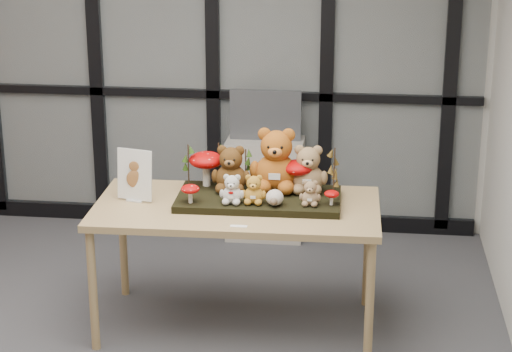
# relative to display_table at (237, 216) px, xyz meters

# --- Properties ---
(room_shell) EXTENTS (5.00, 5.00, 5.00)m
(room_shell) POSITION_rel_display_table_xyz_m (-0.86, -0.79, 0.96)
(room_shell) COLOR beige
(room_shell) RESTS_ON floor
(glass_partition) EXTENTS (4.90, 0.06, 2.78)m
(glass_partition) POSITION_rel_display_table_xyz_m (-0.86, 1.68, 0.70)
(glass_partition) COLOR #2D383F
(glass_partition) RESTS_ON floor
(display_table) EXTENTS (1.69, 0.87, 0.78)m
(display_table) POSITION_rel_display_table_xyz_m (0.00, 0.00, 0.00)
(display_table) COLOR #A38558
(display_table) RESTS_ON floor
(diorama_tray) EXTENTS (0.97, 0.50, 0.04)m
(diorama_tray) POSITION_rel_display_table_xyz_m (0.12, 0.07, 0.09)
(diorama_tray) COLOR black
(diorama_tray) RESTS_ON display_table
(bear_pooh_yellow) EXTENTS (0.33, 0.30, 0.42)m
(bear_pooh_yellow) POSITION_rel_display_table_xyz_m (0.21, 0.20, 0.32)
(bear_pooh_yellow) COLOR #A25216
(bear_pooh_yellow) RESTS_ON diorama_tray
(bear_brown_medium) EXTENTS (0.24, 0.22, 0.31)m
(bear_brown_medium) POSITION_rel_display_table_xyz_m (-0.05, 0.14, 0.26)
(bear_brown_medium) COLOR #4E2F11
(bear_brown_medium) RESTS_ON diorama_tray
(bear_tan_back) EXTENTS (0.24, 0.22, 0.31)m
(bear_tan_back) POSITION_rel_display_table_xyz_m (0.41, 0.19, 0.26)
(bear_tan_back) COLOR #947149
(bear_tan_back) RESTS_ON diorama_tray
(bear_small_yellow) EXTENTS (0.15, 0.13, 0.19)m
(bear_small_yellow) POSITION_rel_display_table_xyz_m (0.11, -0.06, 0.20)
(bear_small_yellow) COLOR #B67C25
(bear_small_yellow) RESTS_ON diorama_tray
(bear_white_bow) EXTENTS (0.15, 0.13, 0.19)m
(bear_white_bow) POSITION_rel_display_table_xyz_m (-0.02, -0.07, 0.20)
(bear_white_bow) COLOR silver
(bear_white_bow) RESTS_ON diorama_tray
(bear_beige_small) EXTENTS (0.13, 0.12, 0.16)m
(bear_beige_small) POSITION_rel_display_table_xyz_m (0.43, -0.05, 0.19)
(bear_beige_small) COLOR #93714E
(bear_beige_small) RESTS_ON diorama_tray
(plush_cream_hedgehog) EXTENTS (0.08, 0.07, 0.10)m
(plush_cream_hedgehog) POSITION_rel_display_table_xyz_m (0.23, -0.08, 0.16)
(plush_cream_hedgehog) COLOR beige
(plush_cream_hedgehog) RESTS_ON diorama_tray
(mushroom_back_left) EXTENTS (0.21, 0.21, 0.23)m
(mushroom_back_left) POSITION_rel_display_table_xyz_m (-0.21, 0.21, 0.22)
(mushroom_back_left) COLOR #A60505
(mushroom_back_left) RESTS_ON diorama_tray
(mushroom_back_right) EXTENTS (0.19, 0.19, 0.21)m
(mushroom_back_right) POSITION_rel_display_table_xyz_m (0.35, 0.18, 0.21)
(mushroom_back_right) COLOR #A60505
(mushroom_back_right) RESTS_ON diorama_tray
(mushroom_front_left) EXTENTS (0.11, 0.11, 0.12)m
(mushroom_front_left) POSITION_rel_display_table_xyz_m (-0.25, -0.10, 0.17)
(mushroom_front_left) COLOR #A60505
(mushroom_front_left) RESTS_ON diorama_tray
(mushroom_front_right) EXTENTS (0.09, 0.09, 0.09)m
(mushroom_front_right) POSITION_rel_display_table_xyz_m (0.56, -0.04, 0.15)
(mushroom_front_right) COLOR #A60505
(mushroom_front_right) RESTS_ON diorama_tray
(sprig_green_far_left) EXTENTS (0.05, 0.05, 0.27)m
(sprig_green_far_left) POSITION_rel_display_table_xyz_m (-0.32, 0.18, 0.24)
(sprig_green_far_left) COLOR #1A390D
(sprig_green_far_left) RESTS_ON diorama_tray
(sprig_green_mid_left) EXTENTS (0.05, 0.05, 0.27)m
(sprig_green_mid_left) POSITION_rel_display_table_xyz_m (-0.14, 0.24, 0.24)
(sprig_green_mid_left) COLOR #1A390D
(sprig_green_mid_left) RESTS_ON diorama_tray
(sprig_dry_far_right) EXTENTS (0.05, 0.05, 0.28)m
(sprig_dry_far_right) POSITION_rel_display_table_xyz_m (0.56, 0.18, 0.24)
(sprig_dry_far_right) COLOR brown
(sprig_dry_far_right) RESTS_ON diorama_tray
(sprig_dry_mid_right) EXTENTS (0.05, 0.05, 0.20)m
(sprig_dry_mid_right) POSITION_rel_display_table_xyz_m (0.56, 0.05, 0.21)
(sprig_dry_mid_right) COLOR brown
(sprig_dry_mid_right) RESTS_ON diorama_tray
(sprig_green_centre) EXTENTS (0.05, 0.05, 0.23)m
(sprig_green_centre) POSITION_rel_display_table_xyz_m (0.02, 0.25, 0.22)
(sprig_green_centre) COLOR #1A390D
(sprig_green_centre) RESTS_ON diorama_tray
(sign_holder) EXTENTS (0.22, 0.08, 0.32)m
(sign_holder) POSITION_rel_display_table_xyz_m (-0.61, 0.01, 0.21)
(sign_holder) COLOR silver
(sign_holder) RESTS_ON display_table
(label_card) EXTENTS (0.09, 0.03, 0.00)m
(label_card) POSITION_rel_display_table_xyz_m (0.06, -0.33, 0.07)
(label_card) COLOR white
(label_card) RESTS_ON display_table
(cabinet) EXTENTS (0.57, 0.33, 0.76)m
(cabinet) POSITION_rel_display_table_xyz_m (0.01, 1.47, -0.34)
(cabinet) COLOR #B0A89D
(cabinet) RESTS_ON floor
(monitor) EXTENTS (0.52, 0.05, 0.37)m
(monitor) POSITION_rel_display_table_xyz_m (0.01, 1.49, 0.23)
(monitor) COLOR #484A4F
(monitor) RESTS_ON cabinet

